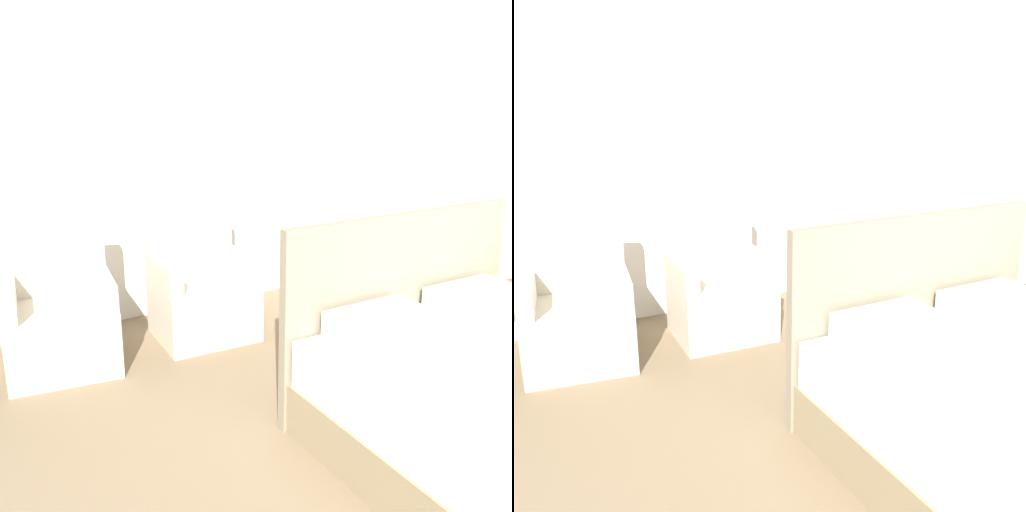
# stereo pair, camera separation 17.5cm
# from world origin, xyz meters

# --- Properties ---
(wall_back) EXTENTS (10.00, 0.06, 2.90)m
(wall_back) POSITION_xyz_m (0.00, 4.11, 1.45)
(wall_back) COLOR white
(wall_back) RESTS_ON ground_plane
(armchair_near_window_left) EXTENTS (0.76, 0.68, 0.93)m
(armchair_near_window_left) POSITION_xyz_m (-0.84, 3.51, 0.29)
(armchair_near_window_left) COLOR beige
(armchair_near_window_left) RESTS_ON ground_plane
(armchair_near_window_right) EXTENTS (0.71, 0.62, 0.93)m
(armchair_near_window_right) POSITION_xyz_m (0.18, 3.51, 0.29)
(armchair_near_window_right) COLOR beige
(armchair_near_window_right) RESTS_ON ground_plane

